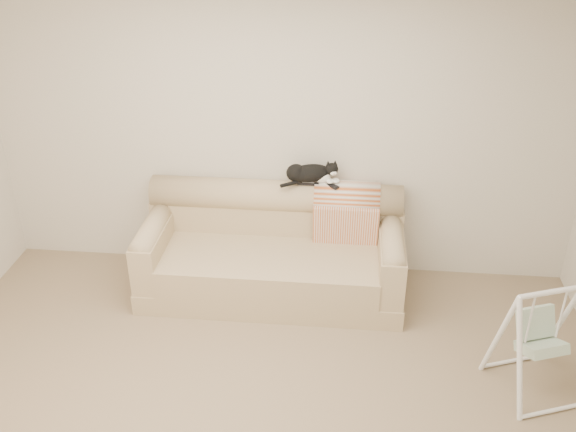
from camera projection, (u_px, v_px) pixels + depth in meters
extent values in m
plane|color=#7A654E|center=(252.00, 426.00, 4.23)|extent=(5.00, 5.00, 0.00)
cube|color=beige|center=(283.00, 132.00, 5.36)|extent=(5.00, 0.04, 2.60)
cube|color=white|center=(236.00, 26.00, 2.99)|extent=(5.00, 4.00, 0.02)
cube|color=tan|center=(272.00, 283.00, 5.53)|extent=(2.20, 0.90, 0.18)
cube|color=tan|center=(270.00, 269.00, 5.33)|extent=(1.80, 0.68, 0.24)
cube|color=tan|center=(276.00, 229.00, 5.66)|extent=(2.20, 0.22, 0.50)
cylinder|color=tan|center=(276.00, 196.00, 5.51)|extent=(2.16, 0.28, 0.28)
cube|color=tan|center=(157.00, 247.00, 5.47)|extent=(0.20, 0.88, 0.42)
cylinder|color=tan|center=(154.00, 226.00, 5.37)|extent=(0.18, 0.84, 0.18)
cube|color=tan|center=(390.00, 260.00, 5.30)|extent=(0.20, 0.88, 0.42)
cylinder|color=tan|center=(392.00, 238.00, 5.20)|extent=(0.18, 0.84, 0.18)
cube|color=black|center=(308.00, 183.00, 5.39)|extent=(0.18, 0.05, 0.02)
cube|color=gray|center=(308.00, 182.00, 5.38)|extent=(0.10, 0.04, 0.01)
cube|color=black|center=(330.00, 185.00, 5.36)|extent=(0.16, 0.15, 0.02)
ellipsoid|color=black|center=(311.00, 173.00, 5.36)|extent=(0.38, 0.25, 0.15)
ellipsoid|color=black|center=(296.00, 173.00, 5.35)|extent=(0.20, 0.19, 0.15)
ellipsoid|color=white|center=(323.00, 177.00, 5.37)|extent=(0.16, 0.12, 0.10)
ellipsoid|color=black|center=(332.00, 169.00, 5.34)|extent=(0.14, 0.14, 0.10)
ellipsoid|color=white|center=(333.00, 173.00, 5.31)|extent=(0.07, 0.06, 0.04)
sphere|color=#BF7272|center=(334.00, 174.00, 5.29)|extent=(0.01, 0.01, 0.01)
cone|color=black|center=(328.00, 163.00, 5.32)|extent=(0.06, 0.06, 0.05)
cone|color=black|center=(335.00, 163.00, 5.33)|extent=(0.04, 0.05, 0.05)
sphere|color=#A26217|center=(331.00, 170.00, 5.30)|extent=(0.02, 0.02, 0.02)
sphere|color=#A26217|center=(335.00, 170.00, 5.30)|extent=(0.02, 0.02, 0.02)
ellipsoid|color=white|center=(330.00, 181.00, 5.36)|extent=(0.08, 0.10, 0.03)
ellipsoid|color=white|center=(336.00, 181.00, 5.36)|extent=(0.08, 0.10, 0.03)
cylinder|color=black|center=(291.00, 184.00, 5.32)|extent=(0.18, 0.14, 0.03)
cylinder|color=#BC5520|center=(347.00, 199.00, 5.45)|extent=(0.55, 0.33, 0.33)
cube|color=#BC5520|center=(345.00, 230.00, 5.40)|extent=(0.55, 0.09, 0.42)
cylinder|color=white|center=(520.00, 360.00, 4.19)|extent=(0.13, 0.28, 0.83)
cylinder|color=white|center=(499.00, 335.00, 4.41)|extent=(0.13, 0.28, 0.83)
cylinder|color=white|center=(559.00, 325.00, 4.51)|extent=(0.13, 0.28, 0.83)
cylinder|color=white|center=(552.00, 292.00, 4.16)|extent=(0.46, 0.20, 0.04)
cylinder|color=white|center=(551.00, 411.00, 4.32)|extent=(0.45, 0.19, 0.03)
cylinder|color=white|center=(510.00, 361.00, 4.76)|extent=(0.45, 0.19, 0.03)
cube|color=white|center=(542.00, 347.00, 4.34)|extent=(0.34, 0.33, 0.16)
cube|color=white|center=(536.00, 322.00, 4.38)|extent=(0.30, 0.21, 0.22)
cylinder|color=white|center=(530.00, 319.00, 4.22)|extent=(0.01, 0.01, 0.39)
cylinder|color=white|center=(562.00, 313.00, 4.28)|extent=(0.01, 0.01, 0.39)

